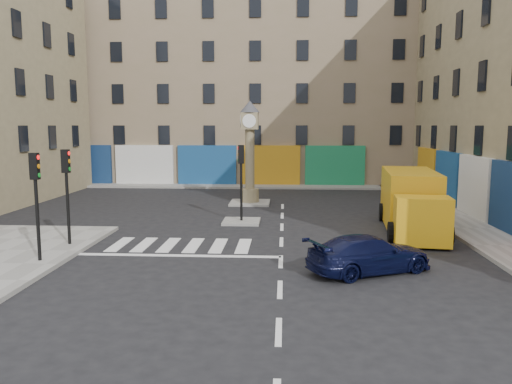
# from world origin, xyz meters

# --- Properties ---
(ground) EXTENTS (120.00, 120.00, 0.00)m
(ground) POSITION_xyz_m (0.00, 0.00, 0.00)
(ground) COLOR black
(ground) RESTS_ON ground
(sidewalk_right) EXTENTS (2.60, 30.00, 0.15)m
(sidewalk_right) POSITION_xyz_m (8.70, 10.00, 0.07)
(sidewalk_right) COLOR gray
(sidewalk_right) RESTS_ON ground
(sidewalk_far) EXTENTS (32.00, 2.40, 0.15)m
(sidewalk_far) POSITION_xyz_m (-4.00, 22.20, 0.07)
(sidewalk_far) COLOR gray
(sidewalk_far) RESTS_ON ground
(island_near) EXTENTS (1.80, 1.80, 0.12)m
(island_near) POSITION_xyz_m (-2.00, 8.00, 0.06)
(island_near) COLOR gray
(island_near) RESTS_ON ground
(island_far) EXTENTS (2.40, 2.40, 0.12)m
(island_far) POSITION_xyz_m (-2.00, 14.00, 0.06)
(island_far) COLOR gray
(island_far) RESTS_ON ground
(building_far) EXTENTS (32.00, 10.00, 17.00)m
(building_far) POSITION_xyz_m (-4.00, 28.00, 8.50)
(building_far) COLOR #836E57
(building_far) RESTS_ON ground
(traffic_light_left_near) EXTENTS (0.28, 0.22, 3.70)m
(traffic_light_left_near) POSITION_xyz_m (-8.30, 0.20, 2.62)
(traffic_light_left_near) COLOR black
(traffic_light_left_near) RESTS_ON sidewalk_left
(traffic_light_left_far) EXTENTS (0.28, 0.22, 3.70)m
(traffic_light_left_far) POSITION_xyz_m (-8.30, 2.60, 2.62)
(traffic_light_left_far) COLOR black
(traffic_light_left_far) RESTS_ON sidewalk_left
(traffic_light_island) EXTENTS (0.28, 0.22, 3.70)m
(traffic_light_island) POSITION_xyz_m (-2.00, 8.00, 2.59)
(traffic_light_island) COLOR black
(traffic_light_island) RESTS_ON island_near
(clock_pillar) EXTENTS (1.20, 1.20, 6.10)m
(clock_pillar) POSITION_xyz_m (-2.00, 14.00, 3.55)
(clock_pillar) COLOR #8F805E
(clock_pillar) RESTS_ON island_far
(navy_sedan) EXTENTS (4.54, 3.38, 1.22)m
(navy_sedan) POSITION_xyz_m (2.88, -0.07, 0.61)
(navy_sedan) COLOR black
(navy_sedan) RESTS_ON ground
(yellow_van) EXTENTS (3.14, 7.52, 2.66)m
(yellow_van) POSITION_xyz_m (5.89, 6.70, 1.32)
(yellow_van) COLOR gold
(yellow_van) RESTS_ON ground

